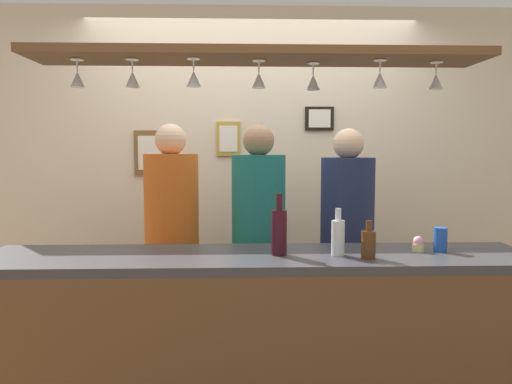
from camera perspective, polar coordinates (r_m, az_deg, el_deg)
The scene contains 21 objects.
back_wall at distance 3.82m, azimuth -0.50°, elevation 1.70°, with size 4.40×0.06×2.60m, color beige.
bar_counter at distance 2.37m, azimuth 0.51°, elevation -15.75°, with size 2.70×0.55×1.00m.
overhead_glass_rack at distance 2.46m, azimuth 0.32°, elevation 15.52°, with size 2.20×0.36×0.04m, color brown.
hanging_wineglass_far_left at distance 2.55m, azimuth -20.04°, elevation 12.30°, with size 0.07×0.07×0.13m.
hanging_wineglass_left at distance 2.47m, azimuth -14.16°, elevation 12.70°, with size 0.07×0.07×0.13m.
hanging_wineglass_center_left at distance 2.40m, azimuth -7.25°, elevation 13.04°, with size 0.07×0.07×0.13m.
hanging_wineglass_center at distance 2.43m, azimuth 0.32°, elevation 12.97°, with size 0.07×0.07×0.13m.
hanging_wineglass_center_right at distance 2.52m, azimuth 6.67°, elevation 12.66°, with size 0.07×0.07×0.13m.
hanging_wineglass_right at distance 2.50m, azimuth 14.20°, elevation 12.62°, with size 0.07×0.07×0.13m.
hanging_wineglass_far_right at distance 2.63m, azimuth 20.18°, elevation 12.07°, with size 0.07×0.07×0.13m.
person_left_orange_shirt at distance 3.15m, azimuth -9.75°, elevation -4.34°, with size 0.34×0.34×1.68m.
person_middle_teal_shirt at distance 3.13m, azimuth 0.30°, elevation -4.43°, with size 0.34×0.34×1.67m.
person_right_navy_shirt at distance 3.20m, azimuth 10.54°, elevation -4.53°, with size 0.34×0.34×1.65m.
bottle_soda_clear at distance 2.42m, azimuth 9.51°, elevation -5.11°, with size 0.06×0.06×0.23m.
bottle_beer_brown_stubby at distance 2.38m, azimuth 12.95°, elevation -5.87°, with size 0.07×0.07×0.18m.
bottle_wine_dark_red at distance 2.39m, azimuth 2.70°, elevation -4.54°, with size 0.08×0.08×0.30m.
drink_can at distance 2.64m, azimuth 20.65°, elevation -5.20°, with size 0.07×0.07×0.12m, color #1E4CB2.
cupcake at distance 2.61m, azimuth 18.34°, elevation -5.81°, with size 0.06×0.06×0.08m.
picture_frame_crest at distance 3.77m, azimuth -3.22°, elevation 6.20°, with size 0.18×0.02×0.26m.
picture_frame_upper_small at distance 3.83m, azimuth 7.38°, elevation 8.47°, with size 0.22×0.02×0.18m.
picture_frame_caricature at distance 3.83m, azimuth -12.07°, elevation 4.47°, with size 0.26×0.02×0.34m.
Camera 1 is at (-0.09, -2.72, 1.51)m, focal length 34.41 mm.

